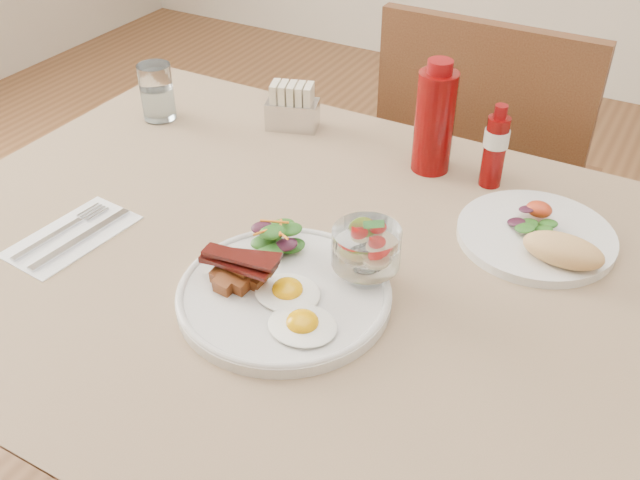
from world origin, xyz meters
TOP-DOWN VIEW (x-y plane):
  - table at (0.00, 0.00)m, footprint 1.33×0.88m
  - chair_far at (0.00, 0.66)m, footprint 0.42×0.42m
  - main_plate at (-0.04, -0.10)m, footprint 0.28×0.28m
  - fried_eggs at (-0.01, -0.12)m, footprint 0.14×0.13m
  - bacon_potato_pile at (-0.10, -0.12)m, footprint 0.11×0.07m
  - side_salad at (-0.10, -0.03)m, footprint 0.08×0.07m
  - fruit_cup at (0.04, -0.02)m, footprint 0.09×0.09m
  - second_plate at (0.22, 0.18)m, footprint 0.23×0.23m
  - ketchup_bottle at (-0.01, 0.31)m, footprint 0.08×0.08m
  - hot_sauce_bottle at (0.10, 0.31)m, footprint 0.05×0.05m
  - sugar_caddy at (-0.29, 0.33)m, footprint 0.11×0.08m
  - water_glass at (-0.53, 0.24)m, footprint 0.06×0.06m
  - napkin_cutlery at (-0.39, -0.13)m, footprint 0.12×0.20m

SIDE VIEW (x-z plane):
  - chair_far at x=0.00m, z-range 0.06..0.99m
  - table at x=0.00m, z-range 0.29..1.04m
  - napkin_cutlery at x=-0.39m, z-range 0.75..0.76m
  - main_plate at x=-0.04m, z-range 0.75..0.77m
  - second_plate at x=0.22m, z-range 0.74..0.80m
  - fried_eggs at x=-0.01m, z-range 0.76..0.79m
  - side_salad at x=-0.10m, z-range 0.77..0.81m
  - sugar_caddy at x=-0.29m, z-range 0.75..0.83m
  - bacon_potato_pile at x=-0.10m, z-range 0.77..0.82m
  - water_glass at x=-0.53m, z-range 0.75..0.85m
  - fruit_cup at x=0.04m, z-range 0.77..0.86m
  - hot_sauce_bottle at x=0.10m, z-range 0.75..0.89m
  - ketchup_bottle at x=-0.01m, z-range 0.75..0.94m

